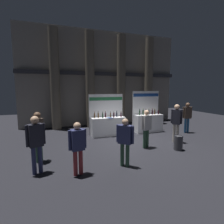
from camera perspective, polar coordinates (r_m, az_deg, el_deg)
ground_plane at (r=8.23m, az=6.97°, el=-10.23°), size 24.00×24.00×0.00m
hall_colonnade at (r=12.23m, az=-2.67°, el=10.74°), size 11.09×1.15×6.46m
exhibitor_booth_0 at (r=9.41m, az=-1.41°, el=-4.20°), size 1.93×0.75×2.23m
exhibitor_booth_1 at (r=10.40m, az=11.75°, el=-3.06°), size 1.72×0.66×2.39m
trash_bin at (r=7.76m, az=21.02°, el=-9.46°), size 0.36×0.36×0.61m
visitor_0 at (r=8.63m, az=20.50°, el=-2.38°), size 0.42×0.43×1.81m
visitor_1 at (r=5.57m, az=-23.83°, el=-8.34°), size 0.52×0.35×1.74m
visitor_2 at (r=7.49m, az=11.24°, el=-4.38°), size 0.54×0.31×1.64m
visitor_3 at (r=10.80m, az=23.57°, el=-0.85°), size 0.56×0.32×1.74m
visitor_4 at (r=5.63m, az=4.31°, el=-8.68°), size 0.45×0.45×1.58m
visitor_5 at (r=6.44m, az=-23.18°, el=-6.37°), size 0.37×0.40×1.75m
visitor_6 at (r=5.16m, az=-11.28°, el=-10.32°), size 0.53×0.32×1.58m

